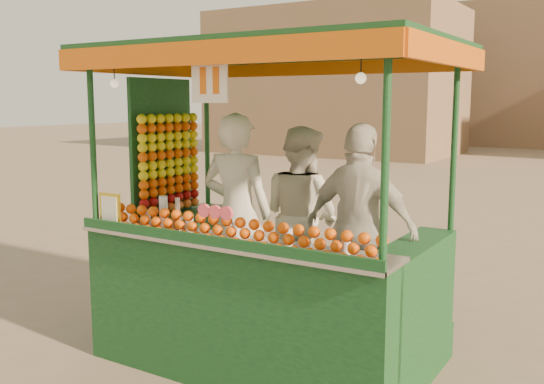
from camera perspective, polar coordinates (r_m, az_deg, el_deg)
The scene contains 6 objects.
ground at distance 5.28m, azimuth -1.19°, elevation -16.00°, with size 90.00×90.00×0.00m, color #6D614E.
building_left at distance 26.71m, azimuth 6.03°, elevation 10.19°, with size 10.00×6.00×6.00m, color #89654E.
juice_cart at distance 5.11m, azimuth -1.44°, elevation -6.64°, with size 2.91×1.88×2.64m.
vendor_left at distance 5.42m, azimuth -3.32°, elevation -2.03°, with size 0.71×0.53×1.79m.
vendor_middle at distance 5.66m, azimuth 2.76°, elevation -2.22°, with size 0.96×0.83×1.66m.
vendor_right at distance 5.02m, azimuth 8.30°, elevation -3.37°, with size 1.04×0.52×1.72m.
Camera 1 is at (2.62, -4.03, 2.19)m, focal length 40.03 mm.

